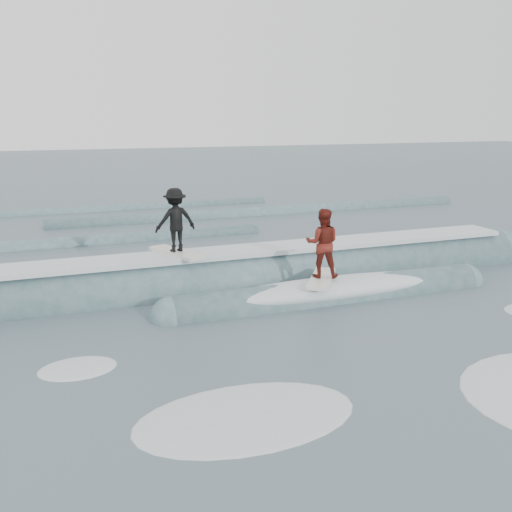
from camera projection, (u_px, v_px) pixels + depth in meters
name	position (u px, v px, depth m)	size (l,w,h in m)	color
ground	(360.00, 377.00, 11.05)	(160.00, 160.00, 0.00)	#3F4F5C
breaking_wave	(260.00, 285.00, 16.88)	(20.79, 3.81, 2.05)	#385F5E
surfer_black	(175.00, 222.00, 15.97)	(1.28, 2.06, 1.89)	silver
surfer_red	(322.00, 246.00, 15.29)	(1.58, 1.96, 1.97)	white
whitewater	(433.00, 387.00, 10.64)	(13.20, 6.44, 0.10)	white
far_swells	(140.00, 224.00, 26.62)	(35.35, 8.65, 0.80)	#385F5E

